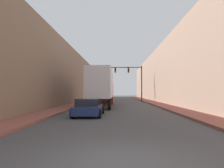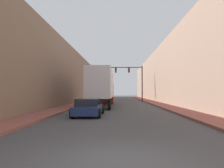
# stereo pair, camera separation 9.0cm
# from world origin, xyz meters

# --- Properties ---
(ground_plane) EXTENTS (200.00, 200.00, 0.00)m
(ground_plane) POSITION_xyz_m (0.00, 0.00, 0.00)
(ground_plane) COLOR #424244
(sidewalk_right) EXTENTS (2.06, 80.00, 0.15)m
(sidewalk_right) POSITION_xyz_m (5.54, 30.00, 0.07)
(sidewalk_right) COLOR brown
(sidewalk_right) RESTS_ON ground
(sidewalk_left) EXTENTS (2.06, 80.00, 0.15)m
(sidewalk_left) POSITION_xyz_m (-5.54, 30.00, 0.07)
(sidewalk_left) COLOR brown
(sidewalk_left) RESTS_ON ground
(building_right) EXTENTS (6.00, 80.00, 9.20)m
(building_right) POSITION_xyz_m (9.57, 30.00, 4.60)
(building_right) COLOR #997A66
(building_right) RESTS_ON ground
(building_left) EXTENTS (6.00, 80.00, 8.19)m
(building_left) POSITION_xyz_m (-9.57, 30.00, 4.09)
(building_left) COLOR #846B56
(building_left) RESTS_ON ground
(semi_truck) EXTENTS (2.45, 13.24, 4.18)m
(semi_truck) POSITION_xyz_m (-1.92, 20.86, 2.35)
(semi_truck) COLOR silver
(semi_truck) RESTS_ON ground
(sedan_car) EXTENTS (2.03, 4.37, 1.25)m
(sedan_car) POSITION_xyz_m (-2.13, 10.47, 0.60)
(sedan_car) COLOR navy
(sedan_car) RESTS_ON ground
(traffic_signal_gantry) EXTENTS (7.31, 0.35, 6.54)m
(traffic_signal_gantry) POSITION_xyz_m (2.61, 34.56, 4.57)
(traffic_signal_gantry) COLOR black
(traffic_signal_gantry) RESTS_ON ground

